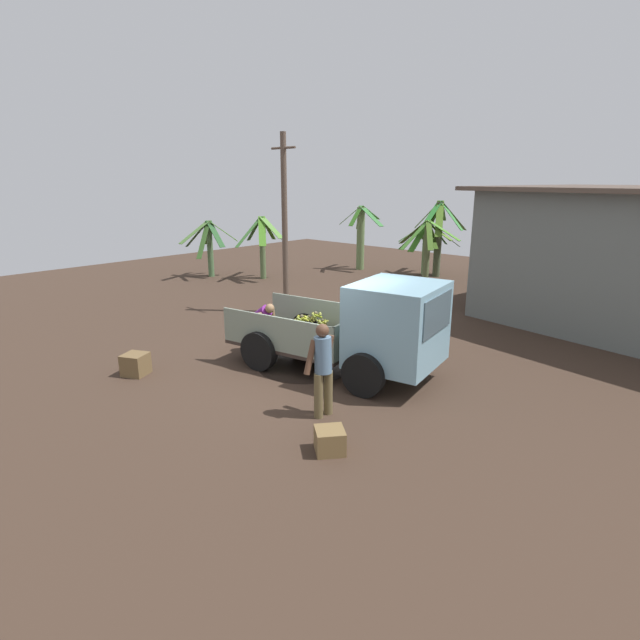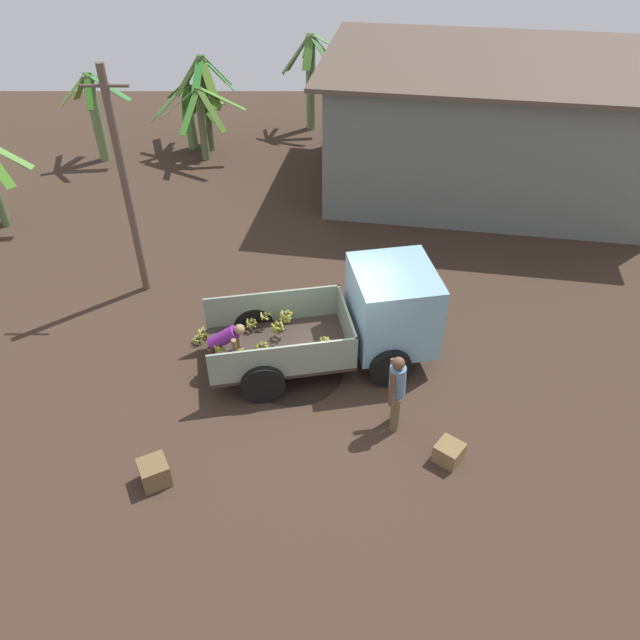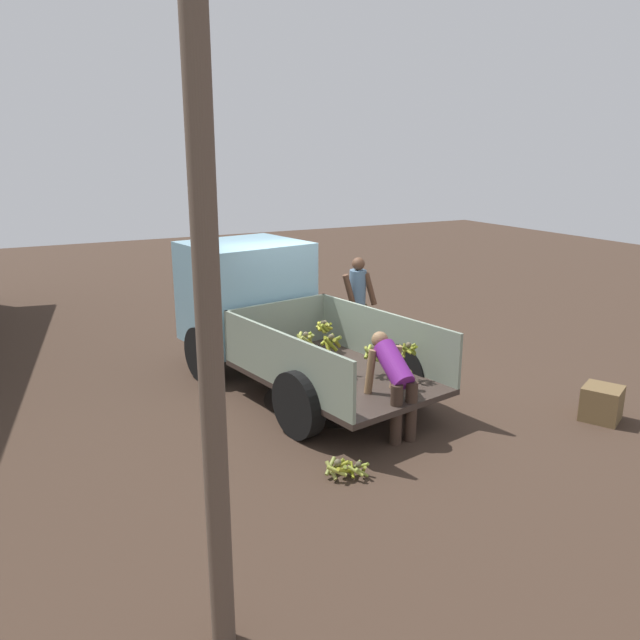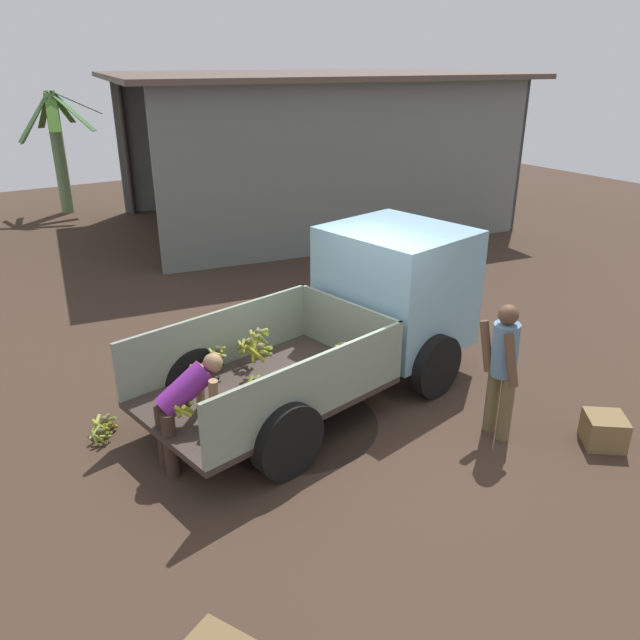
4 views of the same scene
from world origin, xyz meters
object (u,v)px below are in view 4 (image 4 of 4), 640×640
Objects in this scene: wooden_crate_1 at (604,430)px; banana_bunch_on_ground_0 at (104,423)px; person_worker_loading at (184,404)px; cargo_truck at (375,304)px; banana_bunch_on_ground_1 at (100,435)px; person_foreground_visitor at (503,365)px; person_bystander_near_shed at (211,222)px.

banana_bunch_on_ground_0 is at bearing 144.91° from wooden_crate_1.
person_worker_loading is at bearing 151.80° from wooden_crate_1.
cargo_truck reaches higher than wooden_crate_1.
banana_bunch_on_ground_1 is (-3.79, 0.37, -1.00)m from cargo_truck.
person_foreground_visitor is at bearing -33.17° from banana_bunch_on_ground_0.
cargo_truck is 2.07m from person_foreground_visitor.
wooden_crate_1 reaches higher than banana_bunch_on_ground_0.
wooden_crate_1 is (4.92, -3.46, 0.07)m from banana_bunch_on_ground_0.
cargo_truck is at bearing 11.90° from person_worker_loading.
person_worker_loading is 4.00× the size of banana_bunch_on_ground_0.
person_bystander_near_shed is at bearing 95.76° from wooden_crate_1.
cargo_truck reaches higher than person_bystander_near_shed.
person_bystander_near_shed reaches higher than banana_bunch_on_ground_1.
cargo_truck is 3.82× the size of person_worker_loading.
person_worker_loading is 7.72m from person_bystander_near_shed.
wooden_crate_1 is at bearing 142.62° from person_foreground_visitor.
banana_bunch_on_ground_1 is at bearing -25.35° from person_foreground_visitor.
person_bystander_near_shed is 9.32m from wooden_crate_1.
person_bystander_near_shed is at bearing 55.65° from banana_bunch_on_ground_1.
person_worker_loading is at bearing -61.33° from banana_bunch_on_ground_0.
wooden_crate_1 reaches higher than banana_bunch_on_ground_1.
person_foreground_visitor is 4.83m from banana_bunch_on_ground_1.
cargo_truck is 3.27m from wooden_crate_1.
person_foreground_visitor is 1.32× the size of person_worker_loading.
cargo_truck is at bearing -5.61° from banana_bunch_on_ground_1.
person_bystander_near_shed reaches higher than banana_bunch_on_ground_0.
person_foreground_visitor is 3.82× the size of wooden_crate_1.
banana_bunch_on_ground_0 reaches higher than banana_bunch_on_ground_1.
person_bystander_near_shed is 4.87× the size of banana_bunch_on_ground_0.
person_foreground_visitor is at bearing 143.54° from person_bystander_near_shed.
banana_bunch_on_ground_0 is at bearing 108.91° from person_bystander_near_shed.
person_foreground_visitor is 8.41m from person_bystander_near_shed.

